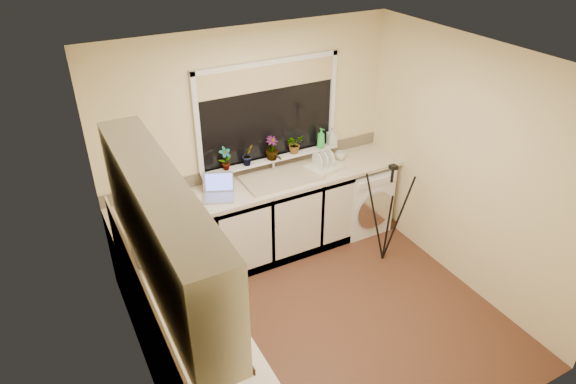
{
  "coord_description": "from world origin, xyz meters",
  "views": [
    {
      "loc": [
        -1.94,
        -2.97,
        3.5
      ],
      "look_at": [
        -0.06,
        0.55,
        1.15
      ],
      "focal_mm": 31.65,
      "sensor_mm": 36.0,
      "label": 1
    }
  ],
  "objects": [
    {
      "name": "upper_cabinet",
      "position": [
        -1.44,
        -0.45,
        1.8
      ],
      "size": [
        0.28,
        1.9,
        0.7
      ],
      "primitive_type": "cube",
      "color": "silver",
      "rests_on": "wall_left"
    },
    {
      "name": "plant_d",
      "position": [
        0.48,
        1.42,
        1.15
      ],
      "size": [
        0.21,
        0.19,
        0.21
      ],
      "primitive_type": "imported",
      "rotation": [
        0.0,
        0.0,
        0.16
      ],
      "color": "#999999",
      "rests_on": "windowsill"
    },
    {
      "name": "steel_jar",
      "position": [
        -1.37,
        -0.38,
        0.95
      ],
      "size": [
        0.07,
        0.07,
        0.1
      ],
      "primitive_type": "cylinder",
      "color": "white",
      "rests_on": "worktop_left"
    },
    {
      "name": "window_blind",
      "position": [
        0.2,
        1.46,
        1.92
      ],
      "size": [
        1.5,
        0.02,
        0.25
      ],
      "primitive_type": "cube",
      "color": "tan",
      "rests_on": "wall_back"
    },
    {
      "name": "glass_jug",
      "position": [
        -1.3,
        -0.84,
        0.98
      ],
      "size": [
        0.11,
        0.11,
        0.16
      ],
      "primitive_type": "cylinder",
      "color": "#B8BBC4",
      "rests_on": "worktop_left"
    },
    {
      "name": "ceiling",
      "position": [
        0.0,
        0.0,
        2.45
      ],
      "size": [
        3.2,
        3.2,
        0.0
      ],
      "primitive_type": "plane",
      "rotation": [
        3.14,
        0.0,
        0.0
      ],
      "color": "white",
      "rests_on": "ground"
    },
    {
      "name": "dish_rack",
      "position": [
        0.71,
        1.16,
        0.93
      ],
      "size": [
        0.44,
        0.37,
        0.06
      ],
      "primitive_type": "cube",
      "rotation": [
        0.0,
        0.0,
        0.23
      ],
      "color": "beige",
      "rests_on": "worktop_back"
    },
    {
      "name": "washing_machine",
      "position": [
        1.23,
        1.17,
        0.4
      ],
      "size": [
        0.58,
        0.56,
        0.81
      ],
      "primitive_type": "cube",
      "rotation": [
        0.0,
        0.0,
        -0.01
      ],
      "color": "white",
      "rests_on": "floor"
    },
    {
      "name": "plant_b",
      "position": [
        -0.09,
        1.39,
        1.16
      ],
      "size": [
        0.15,
        0.13,
        0.23
      ],
      "primitive_type": "imported",
      "rotation": [
        0.0,
        0.0,
        0.31
      ],
      "color": "#999999",
      "rests_on": "windowsill"
    },
    {
      "name": "base_cabinet_left",
      "position": [
        -1.3,
        -0.3,
        0.43
      ],
      "size": [
        0.54,
        2.4,
        0.86
      ],
      "primitive_type": "cube",
      "color": "silver",
      "rests_on": "floor"
    },
    {
      "name": "splashback_back",
      "position": [
        0.0,
        1.49,
        0.97
      ],
      "size": [
        3.2,
        0.02,
        0.14
      ],
      "primitive_type": "cube",
      "color": "beige",
      "rests_on": "wall_back"
    },
    {
      "name": "microwave",
      "position": [
        -1.25,
        0.6,
        1.06
      ],
      "size": [
        0.56,
        0.67,
        0.32
      ],
      "primitive_type": "imported",
      "rotation": [
        0.0,
        0.0,
        1.22
      ],
      "color": "white",
      "rests_on": "worktop_left"
    },
    {
      "name": "wall_front",
      "position": [
        0.0,
        -1.5,
        1.23
      ],
      "size": [
        3.2,
        0.0,
        3.2
      ],
      "primitive_type": "plane",
      "rotation": [
        -1.57,
        0.0,
        0.0
      ],
      "color": "beige",
      "rests_on": "ground"
    },
    {
      "name": "sink",
      "position": [
        0.2,
        1.2,
        0.91
      ],
      "size": [
        0.82,
        0.46,
        0.03
      ],
      "primitive_type": "cube",
      "color": "tan",
      "rests_on": "worktop_back"
    },
    {
      "name": "plant_c",
      "position": [
        0.19,
        1.4,
        1.18
      ],
      "size": [
        0.18,
        0.18,
        0.26
      ],
      "primitive_type": "imported",
      "rotation": [
        0.0,
        0.0,
        0.32
      ],
      "color": "#999999",
      "rests_on": "windowsill"
    },
    {
      "name": "soap_bottle_green",
      "position": [
        0.8,
        1.39,
        1.17
      ],
      "size": [
        0.12,
        0.12,
        0.23
      ],
      "primitive_type": "imported",
      "rotation": [
        0.0,
        0.0,
        0.42
      ],
      "color": "green",
      "rests_on": "windowsill"
    },
    {
      "name": "wall_right",
      "position": [
        1.6,
        0.0,
        1.23
      ],
      "size": [
        0.0,
        3.0,
        3.0
      ],
      "primitive_type": "plane",
      "rotation": [
        1.57,
        0.0,
        -1.57
      ],
      "color": "beige",
      "rests_on": "ground"
    },
    {
      "name": "kettle",
      "position": [
        -1.19,
        0.37,
        1.01
      ],
      "size": [
        0.16,
        0.16,
        0.22
      ],
      "primitive_type": "cylinder",
      "color": "white",
      "rests_on": "worktop_left"
    },
    {
      "name": "faucet",
      "position": [
        0.2,
        1.38,
        1.02
      ],
      "size": [
        0.03,
        0.03,
        0.24
      ],
      "primitive_type": "cylinder",
      "color": "silver",
      "rests_on": "worktop_back"
    },
    {
      "name": "base_cabinet_back",
      "position": [
        -0.33,
        1.2,
        0.43
      ],
      "size": [
        2.55,
        0.6,
        0.86
      ],
      "primitive_type": "cube",
      "color": "silver",
      "rests_on": "floor"
    },
    {
      "name": "worktop_back",
      "position": [
        0.0,
        1.2,
        0.88
      ],
      "size": [
        3.2,
        0.6,
        0.04
      ],
      "primitive_type": "cube",
      "color": "beige",
      "rests_on": "base_cabinet_back"
    },
    {
      "name": "splashback_left",
      "position": [
        -1.59,
        -0.3,
        1.12
      ],
      "size": [
        0.02,
        2.4,
        0.45
      ],
      "primitive_type": "cube",
      "color": "beige",
      "rests_on": "wall_left"
    },
    {
      "name": "cup_back",
      "position": [
        1.0,
        1.29,
        0.95
      ],
      "size": [
        0.14,
        0.14,
        0.09
      ],
      "primitive_type": "imported",
      "rotation": [
        0.0,
        0.0,
        0.25
      ],
      "color": "silver",
      "rests_on": "worktop_back"
    },
    {
      "name": "wall_left",
      "position": [
        -1.6,
        0.0,
        1.23
      ],
      "size": [
        0.0,
        3.0,
        3.0
      ],
      "primitive_type": "plane",
      "rotation": [
        1.57,
        0.0,
        1.57
      ],
      "color": "beige",
      "rests_on": "ground"
    },
    {
      "name": "worktop_left",
      "position": [
        -1.3,
        -0.3,
        0.88
      ],
      "size": [
        0.6,
        2.4,
        0.04
      ],
      "primitive_type": "cube",
      "color": "beige",
      "rests_on": "base_cabinet_left"
    },
    {
      "name": "tripod",
      "position": [
        1.1,
        0.49,
        0.58
      ],
      "size": [
        0.63,
        0.63,
        1.17
      ],
      "primitive_type": null,
      "rotation": [
        0.0,
        0.0,
        -0.1
      ],
      "color": "black",
      "rests_on": "floor"
    },
    {
      "name": "floor",
      "position": [
        0.0,
        0.0,
        0.0
      ],
      "size": [
        3.2,
        3.2,
        0.0
      ],
      "primitive_type": "plane",
      "color": "#563222",
      "rests_on": "ground"
    },
    {
      "name": "laptop",
      "position": [
        -0.51,
        1.19,
        0.96
      ],
      "size": [
        0.38,
        0.35,
        0.23
      ],
      "rotation": [
        0.0,
        0.0,
        -0.4
      ],
      "color": "#94949B",
      "rests_on": "worktop_back"
    },
    {
      "name": "window_glass",
      "position": [
        0.2,
        1.49,
        1.55
      ],
      "size": [
        1.5,
        0.02,
        1.0
      ],
      "primitive_type": "cube",
      "color": "black",
      "rests_on": "wall_back"
    },
    {
      "name": "wall_back",
      "position": [
        0.0,
        1.5,
        1.23
      ],
      "size": [
        3.2,
        0.0,
        3.2
      ],
      "primitive_type": "plane",
      "rotation": [
        1.57,
        0.0,
        0.0
      ],
      "color": "beige",
      "rests_on": "ground"
    },
    {
      "name": "plant_a",
      "position": [
        -0.34,
        1.39,
        1.18
      ],
      "size": [
        0.15,
        0.12,
        0.26
      ],
      "primitive_type": "imported",
      "rotation": [
        0.0,
        0.0,
        0.22
      ],
      "color": "#999999",
      "rests_on": "windowsill"
    },
    {
      "name": "soap_bottle_clear",
      "position": [
        0.95,
        1.41,
        1.16
      ],
      "size": [
        0.1,
        0.1,
        0.21
      ],
      "primitive_type": "imported",
      "rotation": [
        0.0,
        0.0,
        -0.09
      ],
      "color": "#999999",
      "rests_on": "windowsill"
    },
    {
      "name": "cup_left",
      "position": [
        -1.3,
        -0.9,
        0.95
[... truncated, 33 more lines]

